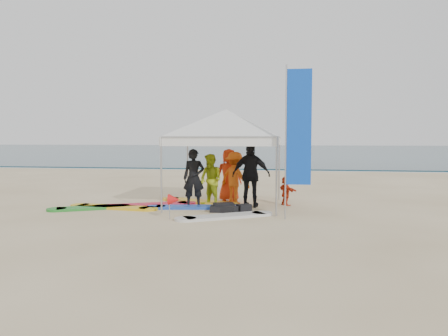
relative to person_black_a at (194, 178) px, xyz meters
The scene contains 14 objects.
ground 3.30m from the person_black_a, 89.13° to the right, with size 120.00×120.00×0.00m, color beige.
ocean 56.82m from the person_black_a, 89.95° to the left, with size 160.00×84.00×0.08m, color #0C2633.
shoreline_foam 15.04m from the person_black_a, 89.82° to the left, with size 160.00×1.20×0.01m, color silver.
person_black_a is the anchor object (origin of this frame).
person_yellow 0.54m from the person_black_a, 32.32° to the left, with size 0.75×0.59×1.55m, color #B4C91C.
person_orange_a 1.38m from the person_black_a, 36.95° to the left, with size 1.03×0.59×1.60m, color orange.
person_black_b 1.68m from the person_black_a, ahead, with size 1.12×0.46×1.90m, color black.
person_orange_b 1.53m from the person_black_a, 55.59° to the left, with size 0.82×0.53×1.68m, color red.
person_seated 2.80m from the person_black_a, 15.61° to the left, with size 0.81×0.26×0.88m, color red.
canopy_tent 2.23m from the person_black_a, 23.82° to the left, with size 4.35×4.35×3.28m.
feather_flag 3.60m from the person_black_a, 27.18° to the right, with size 0.64×0.04×3.82m.
marker_pennant 2.01m from the person_black_a, 91.95° to the right, with size 0.28×0.28×0.64m.
gear_pile 1.46m from the person_black_a, 31.17° to the right, with size 1.16×0.73×0.22m.
surfboard_spread 1.23m from the person_black_a, 156.70° to the right, with size 5.96×3.87×0.07m.
Camera 1 is at (2.70, -9.24, 2.04)m, focal length 35.00 mm.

